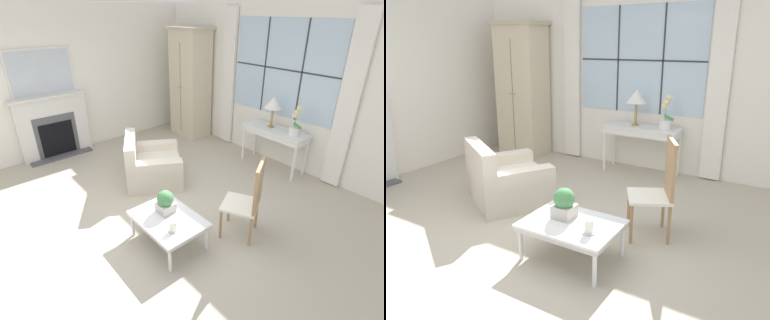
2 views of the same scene
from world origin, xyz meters
The scene contains 11 objects.
ground_plane centered at (0.00, 0.00, 0.00)m, with size 14.00×14.00×0.00m, color #B2A893.
wall_back_windowed centered at (0.00, 3.02, 1.41)m, with size 7.20×0.14×2.80m.
armoire centered at (-2.10, 2.67, 1.18)m, with size 0.89×0.62×2.34m.
console_table centered at (0.19, 2.72, 0.66)m, with size 1.18×0.44×0.75m.
table_lamp centered at (0.07, 2.74, 1.19)m, with size 0.32×0.32×0.56m.
potted_orchid centered at (0.56, 2.70, 0.95)m, with size 0.21×0.17×0.52m.
armchair_upholstered centered at (-0.84, 0.74, 0.26)m, with size 1.29×1.26×0.80m.
side_chair_wooden centered at (1.14, 0.89, 0.59)m, with size 0.59×0.59×1.06m.
coffee_table centered at (0.59, 0.04, 0.34)m, with size 0.90×0.66×0.38m.
potted_plant_small centered at (0.47, 0.09, 0.53)m, with size 0.21×0.21×0.30m.
pillar_candle centered at (0.83, -0.07, 0.44)m, with size 0.12×0.12×0.15m.
Camera 2 is at (2.28, -2.65, 1.98)m, focal length 35.00 mm.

